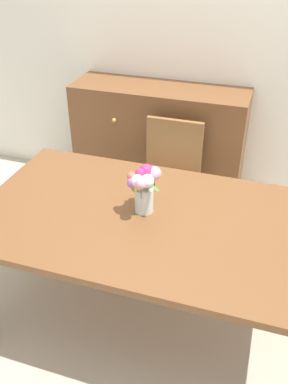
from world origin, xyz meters
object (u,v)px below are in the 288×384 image
Objects in this scene: dresser at (159,145)px; flower_vase at (144,186)px; chair_far at (170,173)px; dining_table at (148,227)px.

flower_vase reaches higher than dresser.
chair_far is 0.64× the size of dresser.
dresser is 5.23× the size of flower_vase.
dining_table is 0.24m from flower_vase.
dresser is (-0.22, 0.45, -0.02)m from chair_far.
chair_far is at bearing 96.95° from dining_table.
flower_vase is at bearing 134.08° from dining_table.
dining_table is at bearing -45.92° from flower_vase.
dining_table is 2.07× the size of chair_far.
chair_far is (-0.11, 0.88, -0.17)m from dining_table.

